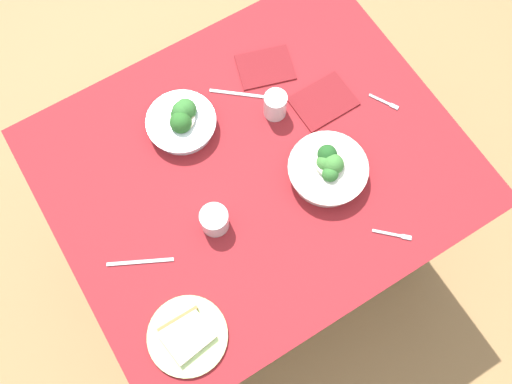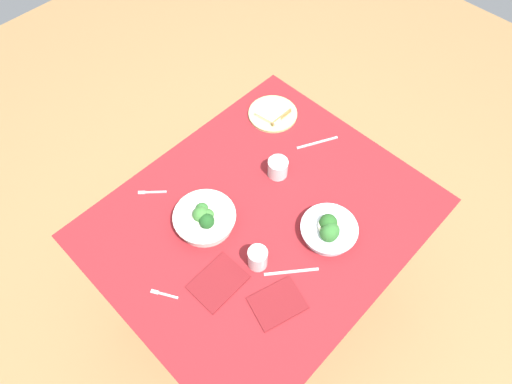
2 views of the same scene
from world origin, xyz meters
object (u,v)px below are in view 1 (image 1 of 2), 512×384
Objects in this scene: bread_side_plate at (187,335)px; fork_by_near_bowl at (385,102)px; broccoli_bowl_far at (328,169)px; water_glass_center at (275,105)px; broccoli_bowl_near at (182,120)px; napkin_folded_upper at (265,67)px; water_glass_side at (215,220)px; fork_by_far_bowl at (394,235)px; napkin_folded_lower at (323,101)px; table_knife_left at (140,262)px; table_knife_right at (240,94)px.

bread_side_plate is 2.37× the size of fork_by_near_bowl.
water_glass_center is at bearing -85.42° from broccoli_bowl_far.
broccoli_bowl_near is 0.33m from napkin_folded_upper.
water_glass_side is 0.66m from fork_by_near_bowl.
napkin_folded_lower is at bearing 125.06° from fork_by_far_bowl.
bread_side_plate reaches higher than napkin_folded_lower.
fork_by_near_bowl is (-0.29, -0.10, -0.04)m from broccoli_bowl_far.
broccoli_bowl_far reaches higher than table_knife_left.
table_knife_left is 1.01× the size of napkin_folded_lower.
broccoli_bowl_far is 0.38m from table_knife_right.
fork_by_far_bowl is at bearing -178.29° from table_knife_left.
water_glass_side is at bearing -133.57° from bread_side_plate.
bread_side_plate is 1.17× the size of napkin_folded_lower.
broccoli_bowl_far is at bearing 84.61° from napkin_folded_upper.
table_knife_right is (0.06, -0.11, -0.04)m from water_glass_center.
fork_by_near_bowl and table_knife_right have the same top height.
napkin_folded_upper is at bearing -123.80° from table_knife_left.
water_glass_center is 0.17m from napkin_folded_upper.
broccoli_bowl_far is at bearing 58.25° from napkin_folded_lower.
broccoli_bowl_far is at bearing 128.26° from broccoli_bowl_near.
fork_by_far_bowl is (-0.06, 0.26, -0.04)m from broccoli_bowl_far.
table_knife_left is 0.74m from napkin_folded_lower.
bread_side_plate is 0.82m from napkin_folded_lower.
bread_side_plate is 0.75m from table_knife_right.
napkin_folded_lower is (-0.73, -0.16, 0.00)m from table_knife_left.
water_glass_center is 0.61m from table_knife_left.
table_knife_right is at bearing 19.61° from napkin_folded_upper.
napkin_folded_upper is (-0.32, -0.04, -0.03)m from broccoli_bowl_near.
bread_side_plate is 0.92m from fork_by_near_bowl.
broccoli_bowl_near is 0.29m from water_glass_center.
broccoli_bowl_near is at bearing -102.99° from water_glass_side.
fork_by_near_bowl is 0.45m from table_knife_right.
broccoli_bowl_near is 1.14× the size of napkin_folded_lower.
water_glass_center is at bearing 157.82° from table_knife_right.
broccoli_bowl_near is 2.31× the size of fork_by_near_bowl.
napkin_folded_lower is (-0.71, -0.40, -0.01)m from bread_side_plate.
broccoli_bowl_near is 0.63m from fork_by_near_bowl.
broccoli_bowl_far is 1.25× the size of table_knife_left.
broccoli_bowl_near is at bearing -108.07° from table_knife_left.
fork_by_far_bowl is at bearing 119.03° from broccoli_bowl_near.
table_knife_right is (-0.28, -0.33, -0.04)m from water_glass_side.
water_glass_side is 0.47× the size of napkin_folded_upper.
napkin_folded_lower is at bearing -151.89° from fork_by_near_bowl.
water_glass_center is 0.35m from fork_by_near_bowl.
fork_by_near_bowl is (-0.23, -0.36, 0.00)m from fork_by_far_bowl.
water_glass_side is (-0.22, -0.23, 0.03)m from bread_side_plate.
broccoli_bowl_far is 0.26m from water_glass_center.
bread_side_plate is (0.58, 0.20, -0.03)m from broccoli_bowl_far.
broccoli_bowl_far is 1.26× the size of napkin_folded_lower.
broccoli_bowl_near is 1.22× the size of napkin_folded_upper.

